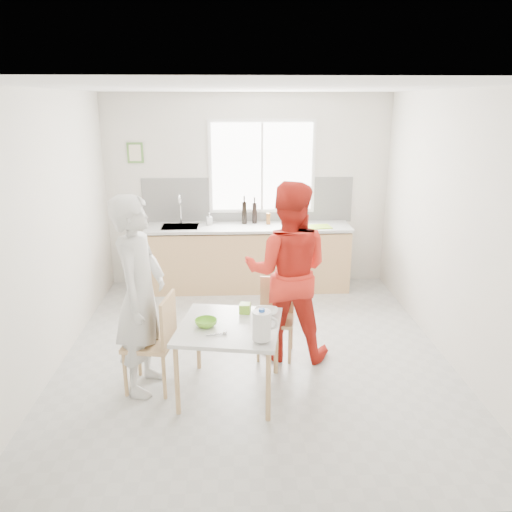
{
  "coord_description": "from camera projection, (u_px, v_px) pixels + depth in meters",
  "views": [
    {
      "loc": [
        -0.19,
        -4.8,
        2.58
      ],
      "look_at": [
        0.03,
        0.2,
        1.02
      ],
      "focal_mm": 35.0,
      "sensor_mm": 36.0,
      "label": 1
    }
  ],
  "objects": [
    {
      "name": "picture_frame",
      "position": [
        135.0,
        153.0,
        6.86
      ],
      "size": [
        0.22,
        0.03,
        0.28
      ],
      "color": "#588A3E",
      "rests_on": "room_shell"
    },
    {
      "name": "milk_jug",
      "position": [
        262.0,
        325.0,
        4.08
      ],
      "size": [
        0.21,
        0.15,
        0.27
      ],
      "rotation": [
        0.0,
        0.0,
        -0.17
      ],
      "color": "white",
      "rests_on": "dining_table"
    },
    {
      "name": "jar_amber",
      "position": [
        268.0,
        219.0,
        7.01
      ],
      "size": [
        0.06,
        0.06,
        0.16
      ],
      "primitive_type": "cylinder",
      "color": "brown",
      "rests_on": "kitchen_counter"
    },
    {
      "name": "wine_bottle_b",
      "position": [
        255.0,
        213.0,
        7.05
      ],
      "size": [
        0.07,
        0.07,
        0.3
      ],
      "primitive_type": "cylinder",
      "color": "black",
      "rests_on": "kitchen_counter"
    },
    {
      "name": "person_red",
      "position": [
        288.0,
        272.0,
        5.06
      ],
      "size": [
        1.0,
        0.84,
        1.85
      ],
      "primitive_type": "imported",
      "rotation": [
        0.0,
        0.0,
        2.98
      ],
      "color": "red",
      "rests_on": "ground"
    },
    {
      "name": "window",
      "position": [
        262.0,
        167.0,
        6.98
      ],
      "size": [
        1.5,
        0.06,
        1.3
      ],
      "color": "white",
      "rests_on": "room_shell"
    },
    {
      "name": "person_white",
      "position": [
        140.0,
        296.0,
        4.45
      ],
      "size": [
        0.54,
        0.73,
        1.83
      ],
      "primitive_type": "imported",
      "rotation": [
        0.0,
        0.0,
        1.4
      ],
      "color": "silver",
      "rests_on": "ground"
    },
    {
      "name": "wine_bottle_a",
      "position": [
        244.0,
        213.0,
        7.01
      ],
      "size": [
        0.07,
        0.07,
        0.32
      ],
      "primitive_type": "cylinder",
      "color": "black",
      "rests_on": "kitchen_counter"
    },
    {
      "name": "cutting_board",
      "position": [
        318.0,
        227.0,
        6.86
      ],
      "size": [
        0.38,
        0.3,
        0.01
      ],
      "primitive_type": "cube",
      "rotation": [
        0.0,
        0.0,
        0.14
      ],
      "color": "#98C72D",
      "rests_on": "kitchen_counter"
    },
    {
      "name": "spoon",
      "position": [
        216.0,
        334.0,
        4.23
      ],
      "size": [
        0.16,
        0.04,
        0.01
      ],
      "primitive_type": "cylinder",
      "rotation": [
        0.0,
        1.57,
        0.18
      ],
      "color": "#A5A5AA",
      "rests_on": "dining_table"
    },
    {
      "name": "bowl_white",
      "position": [
        266.0,
        312.0,
        4.62
      ],
      "size": [
        0.25,
        0.25,
        0.05
      ],
      "primitive_type": "imported",
      "rotation": [
        0.0,
        0.0,
        -0.17
      ],
      "color": "silver",
      "rests_on": "dining_table"
    },
    {
      "name": "ground",
      "position": [
        254.0,
        352.0,
        5.36
      ],
      "size": [
        4.5,
        4.5,
        0.0
      ],
      "primitive_type": "plane",
      "color": "#B7B7B2",
      "rests_on": "ground"
    },
    {
      "name": "backsplash",
      "position": [
        248.0,
        200.0,
        7.13
      ],
      "size": [
        3.0,
        0.02,
        0.65
      ],
      "primitive_type": "cube",
      "color": "white",
      "rests_on": "room_shell"
    },
    {
      "name": "dining_table",
      "position": [
        230.0,
        332.0,
        4.45
      ],
      "size": [
        1.02,
        1.02,
        0.68
      ],
      "rotation": [
        0.0,
        0.0,
        -0.17
      ],
      "color": "silver",
      "rests_on": "ground"
    },
    {
      "name": "room_shell",
      "position": [
        254.0,
        201.0,
        4.87
      ],
      "size": [
        4.5,
        4.5,
        4.5
      ],
      "color": "silver",
      "rests_on": "ground"
    },
    {
      "name": "kitchen_counter",
      "position": [
        248.0,
        260.0,
        7.09
      ],
      "size": [
        2.84,
        0.64,
        1.37
      ],
      "color": "tan",
      "rests_on": "ground"
    },
    {
      "name": "soap_bottle",
      "position": [
        209.0,
        219.0,
        6.97
      ],
      "size": [
        0.09,
        0.09,
        0.17
      ],
      "primitive_type": "imported",
      "rotation": [
        0.0,
        0.0,
        0.23
      ],
      "color": "#999999",
      "rests_on": "kitchen_counter"
    },
    {
      "name": "chair_far",
      "position": [
        276.0,
        313.0,
        5.23
      ],
      "size": [
        0.44,
        0.44,
        0.82
      ],
      "rotation": [
        0.0,
        0.0,
        -0.17
      ],
      "color": "tan",
      "rests_on": "ground"
    },
    {
      "name": "chair_left",
      "position": [
        156.0,
        338.0,
        4.56
      ],
      "size": [
        0.49,
        0.49,
        0.92
      ],
      "rotation": [
        0.0,
        0.0,
        -1.74
      ],
      "color": "tan",
      "rests_on": "ground"
    },
    {
      "name": "green_box",
      "position": [
        245.0,
        308.0,
        4.67
      ],
      "size": [
        0.12,
        0.12,
        0.09
      ],
      "primitive_type": "cube",
      "rotation": [
        0.0,
        0.0,
        -0.17
      ],
      "color": "#82C42D",
      "rests_on": "dining_table"
    },
    {
      "name": "bowl_green",
      "position": [
        206.0,
        323.0,
        4.4
      ],
      "size": [
        0.23,
        0.23,
        0.06
      ],
      "primitive_type": "imported",
      "rotation": [
        0.0,
        0.0,
        -0.17
      ],
      "color": "#78CC2F",
      "rests_on": "dining_table"
    }
  ]
}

